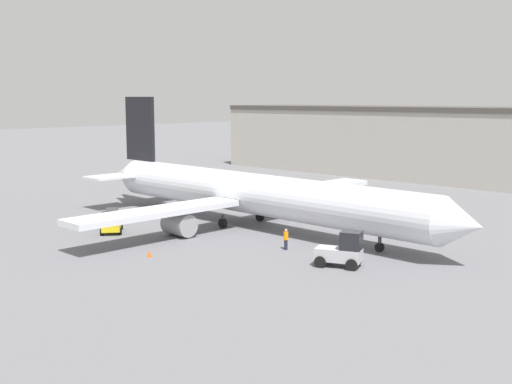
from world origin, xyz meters
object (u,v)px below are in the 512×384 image
(airplane, at_px, (248,193))
(ground_crew_worker, at_px, (286,239))
(baggage_tug, at_px, (343,251))
(belt_loader_truck, at_px, (111,222))
(safety_cone_near, at_px, (149,254))

(airplane, relative_size, ground_crew_worker, 26.75)
(airplane, relative_size, baggage_tug, 12.60)
(airplane, distance_m, baggage_tug, 16.51)
(baggage_tug, distance_m, belt_loader_truck, 22.21)
(baggage_tug, xyz_separation_m, safety_cone_near, (-12.20, -7.79, -0.91))
(safety_cone_near, bearing_deg, airplane, 102.54)
(ground_crew_worker, distance_m, safety_cone_near, 10.70)
(belt_loader_truck, bearing_deg, ground_crew_worker, 58.06)
(ground_crew_worker, bearing_deg, airplane, 166.27)
(airplane, bearing_deg, ground_crew_worker, -27.35)
(ground_crew_worker, bearing_deg, safety_cone_near, -108.73)
(ground_crew_worker, xyz_separation_m, belt_loader_truck, (-15.39, -5.90, 0.06))
(belt_loader_truck, relative_size, safety_cone_near, 6.53)
(baggage_tug, bearing_deg, belt_loader_truck, 170.23)
(airplane, height_order, baggage_tug, airplane)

